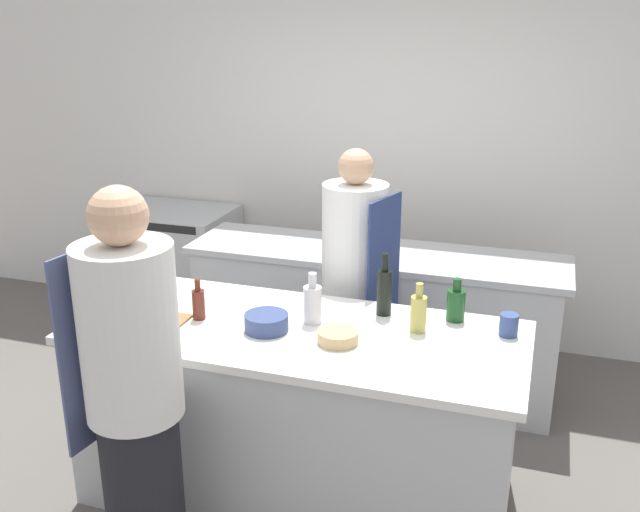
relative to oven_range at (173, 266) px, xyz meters
name	(u,v)px	position (x,y,z in m)	size (l,w,h in m)	color
ground_plane	(299,492)	(1.67, -1.75, -0.45)	(16.00, 16.00, 0.00)	#605B56
wall_back	(397,150)	(1.67, 0.38, 0.95)	(8.00, 0.06, 2.80)	silver
prep_counter	(298,414)	(1.67, -1.75, 0.01)	(2.14, 0.89, 0.92)	#B7BABC
pass_counter	(373,319)	(1.74, -0.51, 0.01)	(2.37, 0.62, 0.92)	#B7BABC
oven_range	(173,266)	(0.00, 0.00, 0.00)	(0.93, 0.66, 0.91)	#B7BABC
chef_at_prep_near	(135,398)	(1.24, -2.47, 0.41)	(0.42, 0.41, 1.74)	black
chef_at_stove	(354,293)	(1.74, -0.99, 0.37)	(0.42, 0.40, 1.65)	black
bottle_olive_oil	(313,303)	(1.72, -1.65, 0.56)	(0.09, 0.09, 0.25)	silver
bottle_vinegar	(418,312)	(2.22, -1.59, 0.56)	(0.08, 0.08, 0.24)	#B2A84C
bottle_wine	(456,304)	(2.37, -1.41, 0.55)	(0.09, 0.09, 0.21)	#19471E
bottle_cooking_oil	(384,290)	(2.02, -1.45, 0.59)	(0.07, 0.07, 0.32)	black
bottle_sauce	(199,303)	(1.18, -1.78, 0.54)	(0.06, 0.06, 0.20)	#5B2319
bowl_mixing_large	(266,322)	(1.54, -1.81, 0.50)	(0.21, 0.21, 0.08)	navy
bowl_prep_small	(338,337)	(1.90, -1.83, 0.49)	(0.19, 0.19, 0.06)	tan
cup	(509,325)	(2.62, -1.51, 0.52)	(0.09, 0.09, 0.10)	#33477F
cutting_board	(144,321)	(0.94, -1.90, 0.47)	(0.39, 0.27, 0.01)	olive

